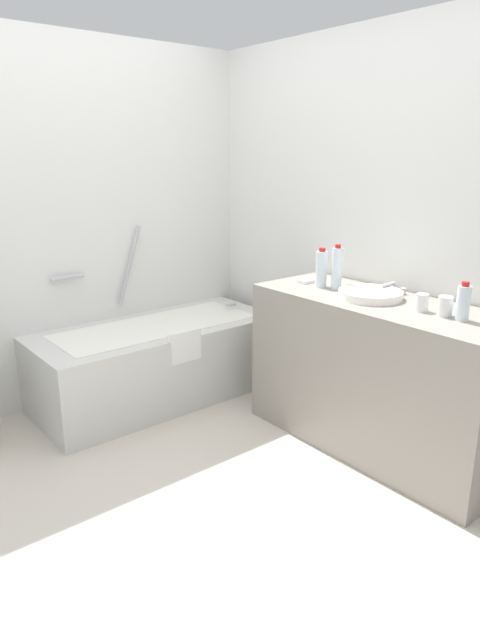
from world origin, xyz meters
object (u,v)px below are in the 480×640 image
sink_faucet (393,288)px  soap_dish (306,281)px  drinking_glass_0 (422,303)px  sink_basin (370,294)px  water_bottle_1 (337,268)px  drinking_glass_2 (445,306)px  water_bottle_2 (463,303)px  bathtub (158,359)px  water_bottle_0 (321,269)px

sink_faucet → soap_dish: (-0.20, 0.48, -0.02)m
drinking_glass_0 → soap_dish: (0.01, 0.81, -0.03)m
drinking_glass_0 → sink_basin: bearing=88.0°
drinking_glass_0 → sink_faucet: bearing=57.2°
water_bottle_1 → drinking_glass_2: water_bottle_1 is taller
water_bottle_1 → drinking_glass_2: size_ratio=2.64×
water_bottle_2 → soap_dish: 1.02m
water_bottle_2 → bathtub: bearing=108.5°
sink_basin → sink_faucet: 0.20m
sink_basin → sink_faucet: size_ratio=2.27×
water_bottle_2 → drinking_glass_0: bearing=93.2°
bathtub → soap_dish: size_ratio=18.17×
water_bottle_0 → drinking_glass_2: size_ratio=2.35×
sink_faucet → drinking_glass_0: 0.39m
water_bottle_1 → soap_dish: (-0.02, 0.22, -0.11)m
water_bottle_1 → drinking_glass_2: (-0.02, -0.71, -0.07)m
sink_basin → water_bottle_2: bearing=-89.9°
water_bottle_2 → sink_faucet: bearing=69.7°
sink_faucet → water_bottle_0: bearing=119.8°
sink_faucet → drinking_glass_2: 0.49m
drinking_glass_0 → soap_dish: drinking_glass_0 is taller
bathtub → water_bottle_2: 2.02m
sink_basin → water_bottle_1: water_bottle_1 is taller
water_bottle_1 → drinking_glass_0: (-0.03, -0.59, -0.08)m
water_bottle_1 → drinking_glass_2: bearing=-91.8°
bathtub → water_bottle_0: 1.29m
bathtub → drinking_glass_2: bearing=-70.7°
sink_faucet → water_bottle_2: size_ratio=0.81×
soap_dish → water_bottle_0: bearing=-92.1°
sink_basin → soap_dish: 0.48m
sink_basin → soap_dish: bearing=90.4°
sink_basin → sink_faucet: bearing=0.0°
sink_basin → water_bottle_0: size_ratio=1.49×
water_bottle_2 → soap_dish: size_ratio=2.08×
water_bottle_2 → soap_dish: bearing=90.2°
drinking_glass_0 → soap_dish: 0.81m
bathtub → soap_dish: 1.16m
sink_basin → drinking_glass_0: drinking_glass_0 is taller
sink_basin → water_bottle_1: 0.28m
bathtub → sink_faucet: 1.62m
water_bottle_2 → water_bottle_1: bearing=88.6°
water_bottle_1 → water_bottle_2: 0.80m
bathtub → sink_faucet: size_ratio=10.76×
water_bottle_0 → water_bottle_1: water_bottle_1 is taller
water_bottle_2 → sink_basin: bearing=90.1°
water_bottle_0 → water_bottle_2: (0.01, -0.89, -0.02)m
water_bottle_0 → water_bottle_1: size_ratio=0.89×
water_bottle_2 → drinking_glass_2: water_bottle_2 is taller
bathtub → sink_faucet: bathtub is taller
sink_faucet → water_bottle_1: water_bottle_1 is taller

